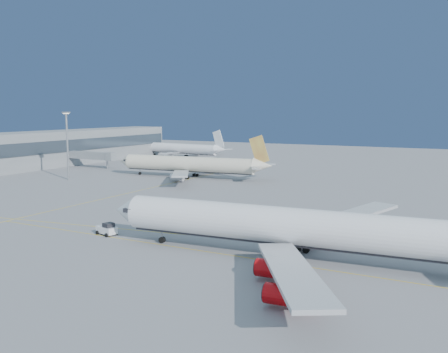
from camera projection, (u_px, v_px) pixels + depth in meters
ground at (196, 228)px, 102.47m from camera, size 500.00×500.00×0.00m
terminal at (77, 146)px, 229.21m from camera, size 18.40×110.00×15.00m
jet_bridge at (94, 156)px, 208.02m from camera, size 23.60×3.60×6.90m
taxiway_lines at (156, 215)px, 114.85m from camera, size 118.86×140.00×0.02m
airliner_virgin at (299, 228)px, 80.07m from camera, size 70.56×63.22×17.40m
airliner_etihad at (192, 164)px, 177.96m from camera, size 60.57×55.71×15.80m
airliner_third at (182, 149)px, 255.41m from camera, size 54.45×49.88×14.60m
pushback_tug at (107, 229)px, 96.72m from camera, size 4.72×3.48×2.43m
light_mast at (67, 140)px, 171.82m from camera, size 2.03×2.03×23.48m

